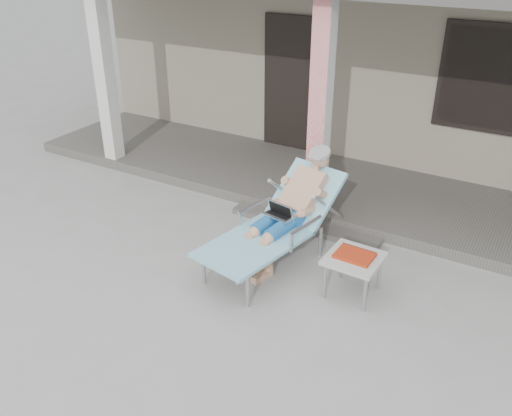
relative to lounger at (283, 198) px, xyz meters
The scene contains 6 objects.
ground 1.33m from the lounger, 94.00° to the right, with size 60.00×60.00×0.00m, color #9E9E99.
house 5.49m from the lounger, 90.79° to the left, with size 10.40×5.40×3.30m.
porch_deck 2.05m from the lounger, 92.25° to the left, with size 10.00×2.00×0.15m, color #605B56.
porch_step 1.07m from the lounger, 95.58° to the left, with size 2.00×0.30×0.07m, color #605B56.
lounger is the anchor object (origin of this frame).
side_table 1.05m from the lounger, 14.17° to the right, with size 0.56×0.56×0.49m.
Camera 1 is at (2.50, -3.67, 3.44)m, focal length 38.00 mm.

